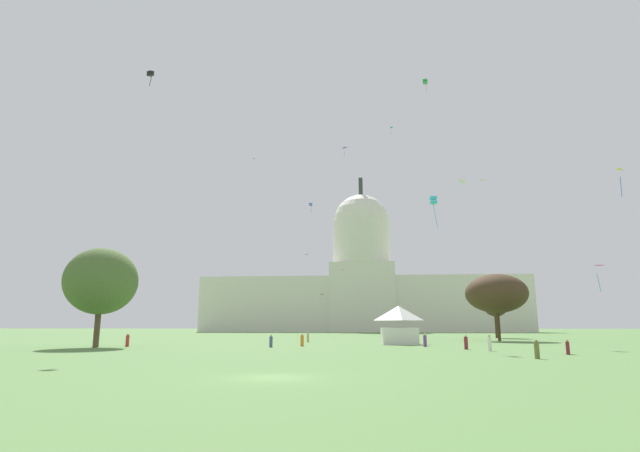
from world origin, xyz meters
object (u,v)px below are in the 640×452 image
Objects in this scene: person_maroon_near_tree_east at (568,347)px; kite_white_mid at (462,181)px; capitol_building at (362,286)px; kite_black_high at (150,74)px; tree_east_mid at (496,293)px; tree_west_near at (101,281)px; event_tent at (399,325)px; kite_pink_low at (597,270)px; kite_yellow_mid at (617,174)px; kite_orange_high at (255,160)px; kite_gold_mid at (482,182)px; person_red_edge_east at (127,341)px; kite_violet_high at (344,148)px; kite_cyan_mid at (433,201)px; person_white_near_tent at (490,344)px; kite_turquoise_high at (390,129)px; person_purple_mid_right at (425,341)px; kite_green_high at (425,82)px; person_denim_lawn_far_right at (271,342)px; kite_magenta_mid at (341,271)px; person_orange_front_right at (302,340)px; person_olive_near_tree_west at (537,350)px; person_maroon_mid_left at (466,343)px; kite_red_mid at (305,255)px; person_olive_back_right at (386,337)px; kite_blue_high at (311,205)px; kite_violet_low at (322,295)px; tree_east_near at (495,301)px.

kite_white_mid is (-5.34, 19.72, 22.73)m from person_maroon_near_tree_east.
capitol_building is 156.56m from kite_black_high.
tree_east_mid is 0.98× the size of tree_west_near.
person_maroon_near_tree_east is at bearing -63.52° from event_tent.
tree_west_near reaches higher than kite_pink_low.
kite_white_mid reaches higher than kite_yellow_mid.
capitol_building is 86.60m from kite_orange_high.
event_tent is 50.07m from kite_gold_mid.
kite_violet_high is (25.68, 88.02, 58.45)m from person_red_edge_east.
kite_gold_mid is at bearing -74.89° from capitol_building.
event_tent is at bearing -15.84° from kite_pink_low.
kite_orange_high reaches higher than kite_cyan_mid.
kite_orange_high reaches higher than kite_yellow_mid.
kite_turquoise_high is at bearing -47.17° from person_white_near_tent.
kite_black_high is (-43.55, -10.31, 13.73)m from kite_white_mid.
tree_east_mid is at bearing 135.11° from person_purple_mid_right.
person_white_near_tent is 1.01× the size of person_purple_mid_right.
kite_turquoise_high reaches higher than kite_green_high.
tree_west_near is at bearing -92.35° from person_denim_lawn_far_right.
kite_gold_mid is (12.07, 39.04, 10.99)m from kite_white_mid.
kite_magenta_mid is (-27.54, 107.92, 19.19)m from person_maroon_near_tree_east.
event_tent is at bearing -175.91° from person_orange_front_right.
person_denim_lawn_far_right is at bearing 74.34° from kite_green_high.
kite_violet_high is (-20.10, 95.82, 58.43)m from person_white_near_tent.
kite_magenta_mid is (-22.52, 114.52, 19.15)m from person_olive_near_tree_west.
kite_turquoise_high is at bearing -129.63° from kite_orange_high.
kite_cyan_mid is 93.27m from kite_orange_high.
kite_yellow_mid is 104.46m from kite_violet_high.
person_orange_front_right is at bearing 0.83° from kite_pink_low.
person_purple_mid_right is 1.00× the size of person_red_edge_east.
kite_black_high is (-36.82, -73.55, -20.46)m from kite_turquoise_high.
person_maroon_mid_left is 0.69× the size of kite_white_mid.
capitol_building is at bearing 170.88° from person_purple_mid_right.
kite_white_mid is 19.52m from kite_yellow_mid.
kite_red_mid is at bearing -27.45° from person_white_near_tent.
kite_green_high reaches higher than kite_white_mid.
person_olive_back_right reaches higher than person_maroon_mid_left.
capitol_building is at bearing 53.78° from kite_blue_high.
kite_black_high is (5.72, -2.00, 28.59)m from tree_west_near.
person_white_near_tent is (48.69, -5.02, -7.76)m from tree_west_near.
kite_white_mid is at bearing -2.90° from kite_pink_low.
tree_east_mid is at bearing -44.65° from person_maroon_mid_left.
kite_turquoise_high is at bearing 84.67° from event_tent.
kite_violet_low is (-8.15, 121.78, 13.37)m from person_orange_front_right.
tree_east_near is 6.92× the size of kite_red_mid.
kite_orange_high is at bearing -174.08° from person_denim_lawn_far_right.
tree_east_near is 61.40m from person_white_near_tent.
person_olive_near_tree_west is at bearing 2.82° from person_purple_mid_right.
person_olive_back_right is 1.10× the size of person_denim_lawn_far_right.
kite_violet_high is at bearing 155.63° from person_olive_near_tree_west.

